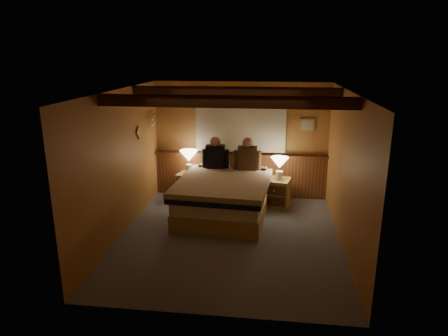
% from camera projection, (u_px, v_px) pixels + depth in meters
% --- Properties ---
extents(floor, '(4.20, 4.20, 0.00)m').
position_uv_depth(floor, '(229.00, 236.00, 6.66)').
color(floor, '#565B67').
rests_on(floor, ground).
extents(ceiling, '(4.20, 4.20, 0.00)m').
position_uv_depth(ceiling, '(230.00, 91.00, 6.00)').
color(ceiling, tan).
rests_on(ceiling, wall_back).
extents(wall_back, '(3.60, 0.00, 3.60)m').
position_uv_depth(wall_back, '(241.00, 140.00, 8.33)').
color(wall_back, '#B1743F').
rests_on(wall_back, floor).
extents(wall_left, '(0.00, 4.20, 4.20)m').
position_uv_depth(wall_left, '(121.00, 164.00, 6.54)').
color(wall_left, '#B1743F').
rests_on(wall_left, floor).
extents(wall_right, '(0.00, 4.20, 4.20)m').
position_uv_depth(wall_right, '(346.00, 172.00, 6.12)').
color(wall_right, '#B1743F').
rests_on(wall_right, floor).
extents(wall_front, '(3.60, 0.00, 3.60)m').
position_uv_depth(wall_front, '(209.00, 221.00, 4.33)').
color(wall_front, '#B1743F').
rests_on(wall_front, floor).
extents(wainscot, '(3.60, 0.23, 0.94)m').
position_uv_depth(wainscot, '(240.00, 174.00, 8.47)').
color(wainscot, brown).
rests_on(wainscot, wall_back).
extents(curtain_window, '(2.18, 0.09, 1.11)m').
position_uv_depth(curtain_window, '(241.00, 125.00, 8.18)').
color(curtain_window, '#442511').
rests_on(curtain_window, wall_back).
extents(ceiling_beams, '(3.60, 1.65, 0.16)m').
position_uv_depth(ceiling_beams, '(231.00, 96.00, 6.17)').
color(ceiling_beams, '#442511').
rests_on(ceiling_beams, ceiling).
extents(coat_rail, '(0.05, 0.55, 0.24)m').
position_uv_depth(coat_rail, '(152.00, 120.00, 7.91)').
color(coat_rail, silver).
rests_on(coat_rail, wall_left).
extents(framed_print, '(0.30, 0.04, 0.25)m').
position_uv_depth(framed_print, '(307.00, 125.00, 8.06)').
color(framed_print, tan).
rests_on(framed_print, wall_back).
extents(bed, '(1.78, 2.22, 0.72)m').
position_uv_depth(bed, '(224.00, 196.00, 7.48)').
color(bed, '#AC8B49').
rests_on(bed, floor).
extents(nightstand_left, '(0.57, 0.53, 0.54)m').
position_uv_depth(nightstand_left, '(190.00, 186.00, 8.38)').
color(nightstand_left, '#AC8B49').
rests_on(nightstand_left, floor).
extents(nightstand_right, '(0.59, 0.55, 0.56)m').
position_uv_depth(nightstand_right, '(276.00, 192.00, 7.95)').
color(nightstand_right, '#AC8B49').
rests_on(nightstand_right, floor).
extents(lamp_left, '(0.37, 0.37, 0.48)m').
position_uv_depth(lamp_left, '(189.00, 157.00, 8.24)').
color(lamp_left, white).
rests_on(lamp_left, nightstand_left).
extents(lamp_right, '(0.35, 0.35, 0.45)m').
position_uv_depth(lamp_right, '(280.00, 164.00, 7.76)').
color(lamp_right, white).
rests_on(lamp_right, nightstand_right).
extents(person_left, '(0.55, 0.23, 0.67)m').
position_uv_depth(person_left, '(215.00, 155.00, 8.01)').
color(person_left, black).
rests_on(person_left, bed).
extents(person_right, '(0.55, 0.22, 0.67)m').
position_uv_depth(person_right, '(247.00, 157.00, 7.89)').
color(person_right, '#442E1B').
rests_on(person_right, bed).
extents(duffel_bag, '(0.62, 0.47, 0.40)m').
position_uv_depth(duffel_bag, '(199.00, 193.00, 8.23)').
color(duffel_bag, black).
rests_on(duffel_bag, floor).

